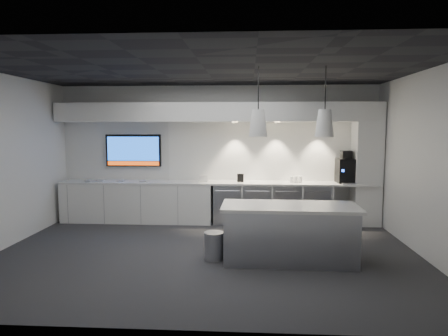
# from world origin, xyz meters

# --- Properties ---
(floor) EXTENTS (7.00, 7.00, 0.00)m
(floor) POSITION_xyz_m (0.00, 0.00, 0.00)
(floor) COLOR #2E2E30
(floor) RESTS_ON ground
(ceiling) EXTENTS (7.00, 7.00, 0.00)m
(ceiling) POSITION_xyz_m (0.00, 0.00, 3.00)
(ceiling) COLOR black
(ceiling) RESTS_ON wall_back
(wall_back) EXTENTS (7.00, 0.00, 7.00)m
(wall_back) POSITION_xyz_m (0.00, 2.50, 1.50)
(wall_back) COLOR white
(wall_back) RESTS_ON floor
(wall_front) EXTENTS (7.00, 0.00, 7.00)m
(wall_front) POSITION_xyz_m (0.00, -2.50, 1.50)
(wall_front) COLOR white
(wall_front) RESTS_ON floor
(wall_right) EXTENTS (0.00, 7.00, 7.00)m
(wall_right) POSITION_xyz_m (3.50, 0.00, 1.50)
(wall_right) COLOR white
(wall_right) RESTS_ON floor
(back_counter) EXTENTS (6.80, 0.65, 0.04)m
(back_counter) POSITION_xyz_m (0.00, 2.17, 0.88)
(back_counter) COLOR silver
(back_counter) RESTS_ON left_base_cabinets
(left_base_cabinets) EXTENTS (3.30, 0.63, 0.86)m
(left_base_cabinets) POSITION_xyz_m (-1.75, 2.17, 0.43)
(left_base_cabinets) COLOR white
(left_base_cabinets) RESTS_ON floor
(fridge_unit_a) EXTENTS (0.60, 0.61, 0.85)m
(fridge_unit_a) POSITION_xyz_m (0.25, 2.17, 0.42)
(fridge_unit_a) COLOR #9A9CA2
(fridge_unit_a) RESTS_ON floor
(fridge_unit_b) EXTENTS (0.60, 0.61, 0.85)m
(fridge_unit_b) POSITION_xyz_m (0.88, 2.17, 0.42)
(fridge_unit_b) COLOR #9A9CA2
(fridge_unit_b) RESTS_ON floor
(fridge_unit_c) EXTENTS (0.60, 0.61, 0.85)m
(fridge_unit_c) POSITION_xyz_m (1.51, 2.17, 0.42)
(fridge_unit_c) COLOR #9A9CA2
(fridge_unit_c) RESTS_ON floor
(fridge_unit_d) EXTENTS (0.60, 0.61, 0.85)m
(fridge_unit_d) POSITION_xyz_m (2.14, 2.17, 0.42)
(fridge_unit_d) COLOR #9A9CA2
(fridge_unit_d) RESTS_ON floor
(backsplash) EXTENTS (4.60, 0.03, 1.30)m
(backsplash) POSITION_xyz_m (1.20, 2.48, 1.55)
(backsplash) COLOR white
(backsplash) RESTS_ON wall_back
(soffit) EXTENTS (6.90, 0.60, 0.40)m
(soffit) POSITION_xyz_m (0.00, 2.20, 2.40)
(soffit) COLOR white
(soffit) RESTS_ON wall_back
(column) EXTENTS (0.55, 0.55, 2.60)m
(column) POSITION_xyz_m (3.20, 2.20, 1.30)
(column) COLOR white
(column) RESTS_ON floor
(wall_tv) EXTENTS (1.25, 0.07, 0.72)m
(wall_tv) POSITION_xyz_m (-1.90, 2.45, 1.56)
(wall_tv) COLOR black
(wall_tv) RESTS_ON wall_back
(island) EXTENTS (2.12, 0.94, 0.89)m
(island) POSITION_xyz_m (1.33, -0.27, 0.45)
(island) COLOR #9A9CA2
(island) RESTS_ON floor
(bin) EXTENTS (0.35, 0.35, 0.44)m
(bin) POSITION_xyz_m (0.15, -0.28, 0.22)
(bin) COLOR #9A9CA2
(bin) RESTS_ON floor
(coffee_machine) EXTENTS (0.39, 0.55, 0.69)m
(coffee_machine) POSITION_xyz_m (2.77, 2.20, 1.18)
(coffee_machine) COLOR black
(coffee_machine) RESTS_ON back_counter
(sign_black) EXTENTS (0.14, 0.03, 0.18)m
(sign_black) POSITION_xyz_m (0.52, 2.17, 0.99)
(sign_black) COLOR black
(sign_black) RESTS_ON back_counter
(sign_white) EXTENTS (0.18, 0.06, 0.14)m
(sign_white) POSITION_xyz_m (-0.28, 2.10, 0.97)
(sign_white) COLOR silver
(sign_white) RESTS_ON back_counter
(cup_cluster) EXTENTS (0.25, 0.16, 0.14)m
(cup_cluster) POSITION_xyz_m (1.71, 2.17, 0.97)
(cup_cluster) COLOR white
(cup_cluster) RESTS_ON back_counter
(tray_a) EXTENTS (0.20, 0.20, 0.02)m
(tray_a) POSITION_xyz_m (-2.80, 2.09, 0.91)
(tray_a) COLOR #9C9C9C
(tray_a) RESTS_ON back_counter
(tray_b) EXTENTS (0.16, 0.16, 0.02)m
(tray_b) POSITION_xyz_m (-2.57, 2.14, 0.91)
(tray_b) COLOR #9C9C9C
(tray_b) RESTS_ON back_counter
(tray_c) EXTENTS (0.17, 0.17, 0.02)m
(tray_c) POSITION_xyz_m (-2.11, 2.14, 0.91)
(tray_c) COLOR #9C9C9C
(tray_c) RESTS_ON back_counter
(tray_d) EXTENTS (0.16, 0.16, 0.02)m
(tray_d) POSITION_xyz_m (-1.59, 2.11, 0.91)
(tray_d) COLOR #9C9C9C
(tray_d) RESTS_ON back_counter
(pendant_left) EXTENTS (0.29, 0.29, 1.11)m
(pendant_left) POSITION_xyz_m (0.83, -0.27, 2.15)
(pendant_left) COLOR white
(pendant_left) RESTS_ON ceiling
(pendant_right) EXTENTS (0.29, 0.29, 1.11)m
(pendant_right) POSITION_xyz_m (1.83, -0.27, 2.15)
(pendant_right) COLOR white
(pendant_right) RESTS_ON ceiling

